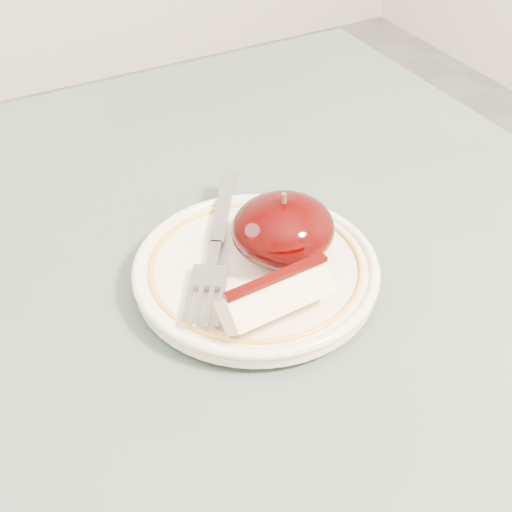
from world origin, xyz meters
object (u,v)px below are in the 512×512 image
table (165,458)px  plate (256,270)px  apple_half (283,229)px  fork (216,244)px

table → plate: 0.16m
apple_half → fork: bearing=144.0°
table → plate: (0.11, 0.05, 0.10)m
plate → fork: bearing=118.2°
plate → fork: size_ratio=1.10×
plate → fork: 0.04m
table → plate: plate is taller
apple_half → fork: (-0.04, 0.03, -0.02)m
fork → table: bearing=167.3°
table → fork: 0.17m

